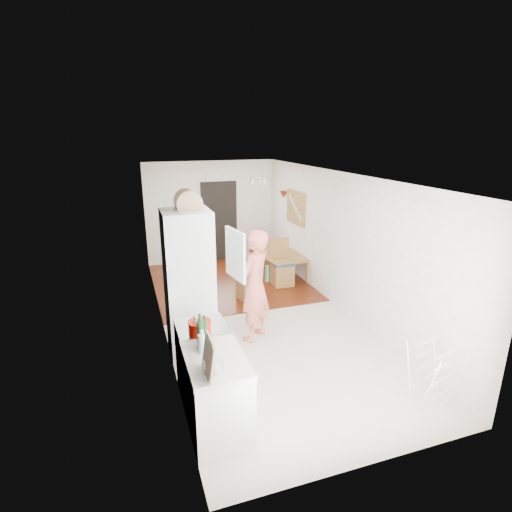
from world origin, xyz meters
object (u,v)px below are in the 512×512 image
person (254,276)px  drying_rack (433,376)px  dining_chair (282,263)px  stool (246,290)px  dining_table (279,265)px

person → drying_rack: 2.76m
dining_chair → stool: bearing=-151.2°
stool → drying_rack: 3.93m
drying_rack → dining_table: bearing=75.3°
person → dining_table: bearing=-159.6°
dining_chair → drying_rack: size_ratio=1.24×
person → dining_chair: bearing=-163.2°
person → dining_table: 3.08m
dining_table → drying_rack: size_ratio=1.67×
person → stool: person is taller
stool → dining_chair: bearing=26.8°
dining_table → stool: dining_table is taller
dining_chair → drying_rack: bearing=-85.4°
dining_table → dining_chair: 0.66m
stool → drying_rack: size_ratio=0.47×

